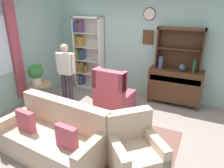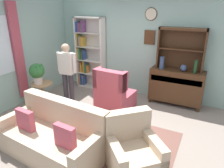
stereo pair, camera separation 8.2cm
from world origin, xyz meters
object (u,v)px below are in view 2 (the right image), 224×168
person_reading (67,70)px  couch_floral (54,137)px  vase_tall (162,63)px  bookshelf (88,54)px  sideboard (176,86)px  vase_round (183,68)px  plant_stand (43,92)px  armchair_floral (133,152)px  wingback_chair (114,95)px  sideboard_hutch (182,43)px  potted_plant_large (37,72)px  bottle_wine (195,67)px  potted_plant_small (36,106)px

person_reading → couch_floral: bearing=-59.7°
vase_tall → couch_floral: size_ratio=0.16×
bookshelf → sideboard: bearing=-1.8°
vase_round → person_reading: person_reading is taller
bookshelf → couch_floral: 3.27m
vase_tall → plant_stand: 3.05m
plant_stand → vase_round: bearing=26.3°
armchair_floral → wingback_chair: 1.98m
sideboard_hutch → potted_plant_large: sideboard_hutch is taller
bookshelf → plant_stand: (-0.29, -1.67, -0.66)m
bookshelf → plant_stand: bookshelf is taller
wingback_chair → person_reading: (-1.17, -0.23, 0.52)m
armchair_floral → plant_stand: (-2.80, 1.02, 0.09)m
bookshelf → wingback_chair: bookshelf is taller
sideboard → potted_plant_large: size_ratio=2.61×
sideboard_hutch → couch_floral: (-1.47, -2.98, -1.25)m
bookshelf → plant_stand: size_ratio=3.42×
couch_floral → plant_stand: bearing=139.1°
vase_tall → vase_round: 0.52m
sideboard → person_reading: size_ratio=0.83×
sideboard_hutch → vase_tall: bearing=-154.1°
wingback_chair → sideboard_hutch: bearing=40.6°
wingback_chair → armchair_floral: bearing=-55.4°
sideboard → sideboard_hutch: (0.00, 0.11, 1.05)m
bookshelf → armchair_floral: 3.76m
bookshelf → bottle_wine: bookshelf is taller
potted_plant_large → sideboard_hutch: bearing=30.4°
vase_tall → wingback_chair: size_ratio=0.29×
bottle_wine → potted_plant_large: bearing=-155.3°
bottle_wine → person_reading: bearing=-158.4°
sideboard → sideboard_hutch: size_ratio=1.18×
sideboard → couch_floral: 3.23m
bottle_wine → armchair_floral: size_ratio=0.28×
wingback_chair → person_reading: 1.30m
sideboard → wingback_chair: bearing=-142.3°
bookshelf → vase_tall: bookshelf is taller
plant_stand → potted_plant_small: plant_stand is taller
armchair_floral → wingback_chair: wingback_chair is taller
bookshelf → sideboard_hutch: size_ratio=1.91×
bookshelf → plant_stand: bearing=-99.8°
sideboard → bottle_wine: bearing=-12.9°
plant_stand → person_reading: bearing=36.4°
couch_floral → potted_plant_large: size_ratio=3.74×
vase_tall → vase_round: vase_tall is taller
sideboard_hutch → couch_floral: 3.55m
sideboard_hutch → person_reading: bearing=-151.6°
sideboard → couch_floral: (-1.47, -2.87, -0.20)m
bottle_wine → potted_plant_small: (-3.18, -1.91, -0.88)m
bottle_wine → sideboard_hutch: bearing=153.0°
plant_stand → sideboard_hutch: bearing=29.9°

